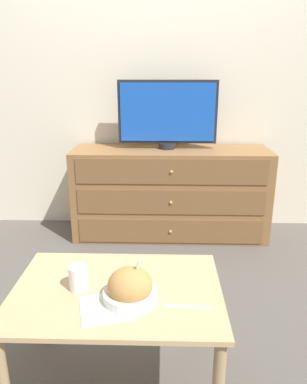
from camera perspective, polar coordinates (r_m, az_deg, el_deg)
ground_plane at (r=3.39m, az=0.43°, el=-4.53°), size 12.00×12.00×0.00m
wall_back at (r=3.14m, az=0.50°, el=18.05°), size 12.00×0.05×2.60m
dresser at (r=3.02m, az=2.60°, el=-0.16°), size 1.54×0.46×0.72m
tv at (r=2.92m, az=2.15°, el=11.87°), size 0.76×0.13×0.52m
coffee_table at (r=1.60m, az=-5.54°, el=-16.67°), size 0.84×0.59×0.48m
takeout_bowl at (r=1.46m, az=-3.57°, el=-14.45°), size 0.21×0.21×0.17m
drink_cup at (r=1.55m, az=-11.34°, el=-12.89°), size 0.08×0.08×0.10m
napkin at (r=1.45m, az=-7.23°, el=-17.16°), size 0.23×0.23×0.00m
knife at (r=1.45m, az=5.09°, el=-17.00°), size 0.17×0.02×0.01m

